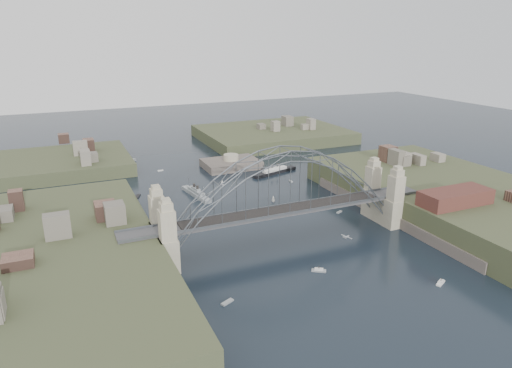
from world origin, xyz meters
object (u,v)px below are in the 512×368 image
object	(u,v)px
bridge	(285,195)
naval_cruiser_near	(196,194)
naval_cruiser_far	(122,163)
fort_island	(231,168)
wharf_shed	(455,197)
ocean_liner	(275,171)

from	to	relation	value
bridge	naval_cruiser_near	distance (m)	45.31
naval_cruiser_near	naval_cruiser_far	distance (m)	52.33
fort_island	naval_cruiser_near	world-z (taller)	fort_island
naval_cruiser_near	naval_cruiser_far	xyz separation A→B (m)	(-16.75, 49.58, -0.07)
wharf_shed	naval_cruiser_far	bearing A→B (deg)	124.12
naval_cruiser_near	ocean_liner	world-z (taller)	naval_cruiser_near
naval_cruiser_far	ocean_liner	xyz separation A→B (m)	(52.28, -36.70, 0.02)
ocean_liner	fort_island	bearing A→B (deg)	130.25
bridge	wharf_shed	bearing A→B (deg)	-17.65
wharf_shed	fort_island	bearing A→B (deg)	110.85
bridge	wharf_shed	world-z (taller)	bridge
bridge	naval_cruiser_near	world-z (taller)	bridge
bridge	ocean_liner	xyz separation A→B (m)	(24.46, 55.28, -11.54)
bridge	naval_cruiser_near	size ratio (longest dim) A/B	4.66
naval_cruiser_far	ocean_liner	world-z (taller)	ocean_liner
wharf_shed	naval_cruiser_near	xyz separation A→B (m)	(-55.06, 56.41, -9.17)
naval_cruiser_near	ocean_liner	distance (m)	37.79
naval_cruiser_far	wharf_shed	bearing A→B (deg)	-55.88
fort_island	naval_cruiser_far	xyz separation A→B (m)	(-39.82, 21.99, 1.10)
fort_island	wharf_shed	xyz separation A→B (m)	(32.00, -84.00, 10.34)
fort_island	ocean_liner	distance (m)	19.32
bridge	fort_island	size ratio (longest dim) A/B	3.82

